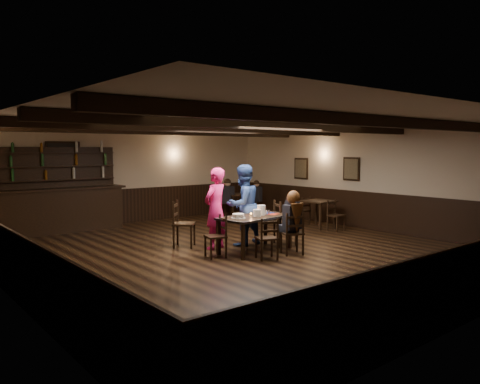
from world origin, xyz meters
TOP-DOWN VIEW (x-y plane):
  - ground at (0.00, 0.00)m, footprint 10.00×10.00m
  - room_shell at (0.01, 0.04)m, footprint 9.02×10.02m
  - dining_table at (0.27, -0.26)m, footprint 1.71×1.02m
  - chair_near_left at (-0.04, -1.00)m, footprint 0.49×0.48m
  - chair_near_right at (0.65, -1.00)m, footprint 0.53×0.52m
  - chair_end_left at (-0.62, -0.18)m, footprint 0.46×0.48m
  - chair_end_right at (1.20, -0.10)m, footprint 0.60×0.61m
  - chair_far_pushed at (-0.69, 1.15)m, footprint 0.66×0.66m
  - woman_pink at (-0.21, 0.49)m, footprint 0.74×0.60m
  - man_blue at (0.50, 0.42)m, footprint 0.92×0.74m
  - seated_person at (0.69, -0.96)m, footprint 0.36×0.54m
  - cake at (-0.21, -0.29)m, footprint 0.30×0.30m
  - plate_stack_a at (0.23, -0.37)m, footprint 0.16×0.16m
  - plate_stack_b at (0.48, -0.23)m, footprint 0.18×0.18m
  - tea_light at (0.26, -0.14)m, footprint 0.05×0.05m
  - salt_shaker at (0.59, -0.25)m, footprint 0.04×0.04m
  - pepper_shaker at (0.68, -0.24)m, footprint 0.04×0.04m
  - drink_glass at (0.55, -0.05)m, footprint 0.07×0.07m
  - menu_red at (0.76, -0.30)m, footprint 0.31×0.26m
  - menu_blue at (0.75, -0.09)m, footprint 0.37×0.28m
  - bar_counter at (-2.43, 4.72)m, footprint 3.94×0.70m
  - back_table_a at (3.58, 0.90)m, footprint 0.80×0.80m
  - back_table_b at (3.06, 3.76)m, footprint 0.90×0.90m
  - bg_patron_left at (2.66, 3.78)m, footprint 0.33×0.43m
  - bg_patron_right at (3.78, 3.71)m, footprint 0.27×0.37m

SIDE VIEW (x-z plane):
  - ground at x=0.00m, z-range 0.00..0.00m
  - chair_near_left at x=-0.04m, z-range 0.07..0.90m
  - chair_end_left at x=-0.62m, z-range 0.07..0.91m
  - chair_near_right at x=0.65m, z-range 0.07..0.95m
  - chair_end_right at x=1.20m, z-range 0.08..1.08m
  - chair_far_pushed at x=-0.69m, z-range 0.09..1.10m
  - back_table_b at x=3.06m, z-range 0.27..1.02m
  - back_table_a at x=3.58m, z-range 0.27..1.02m
  - dining_table at x=0.27m, z-range 0.30..1.05m
  - bar_counter at x=-2.43m, z-range -0.37..1.83m
  - menu_red at x=0.76m, z-range 0.75..0.76m
  - menu_blue at x=0.75m, z-range 0.75..0.76m
  - tea_light at x=0.26m, z-range 0.75..0.80m
  - cake at x=-0.21m, z-range 0.75..0.84m
  - pepper_shaker at x=0.68m, z-range 0.75..0.84m
  - salt_shaker at x=0.59m, z-range 0.75..0.84m
  - bg_patron_right at x=3.78m, z-range 0.46..1.15m
  - drink_glass at x=0.55m, z-range 0.75..0.87m
  - plate_stack_a at x=0.23m, z-range 0.75..0.91m
  - bg_patron_left at x=2.66m, z-range 0.47..1.24m
  - seated_person at x=0.69m, z-range 0.42..1.29m
  - plate_stack_b at x=0.48m, z-range 0.75..0.96m
  - woman_pink at x=-0.21m, z-range 0.00..1.75m
  - man_blue at x=0.50m, z-range 0.00..1.80m
  - room_shell at x=0.01m, z-range 0.39..3.10m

